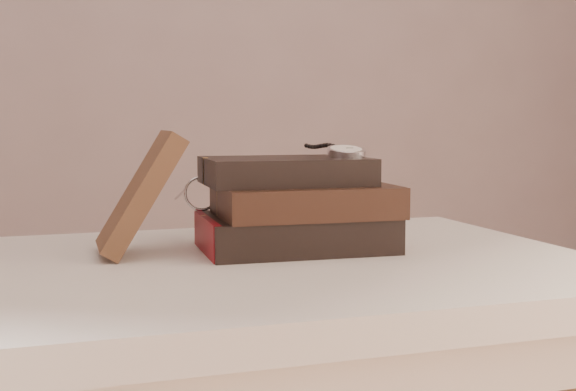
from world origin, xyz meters
name	(u,v)px	position (x,y,z in m)	size (l,w,h in m)	color
table	(208,334)	(0.00, 0.35, 0.66)	(1.00, 0.60, 0.75)	beige
book_stack	(296,207)	(0.14, 0.41, 0.81)	(0.27, 0.19, 0.13)	black
journal	(141,193)	(-0.07, 0.43, 0.83)	(0.03, 0.11, 0.18)	#3C2417
pocket_watch	(344,151)	(0.20, 0.39, 0.89)	(0.06, 0.16, 0.02)	silver
eyeglasses	(219,193)	(0.05, 0.50, 0.82)	(0.11, 0.13, 0.05)	silver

